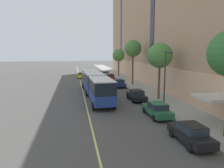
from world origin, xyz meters
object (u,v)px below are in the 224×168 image
Objects in this scene: city_bus at (95,83)px; parked_car_green_1 at (157,110)px; taxi_cab at (81,75)px; parked_car_black_4 at (137,95)px; parked_car_navy_6 at (119,83)px; street_lamp at (166,74)px; street_tree_far_uptown at (133,49)px; street_tree_far_downtown at (119,55)px; parked_car_black_3 at (191,134)px; parked_car_white_5 at (106,74)px; parked_car_red_0 at (110,77)px; street_tree_mid_block at (160,56)px.

city_bus is 13.15m from parked_car_green_1.
parked_car_black_4 is at bearing -76.33° from taxi_cab.
street_lamp reaches higher than parked_car_navy_6.
street_tree_far_uptown reaches higher than street_tree_far_downtown.
parked_car_navy_6 is at bearing 89.84° from parked_car_black_3.
parked_car_green_1 is 0.65× the size of street_tree_far_downtown.
street_tree_far_downtown is at bearing -35.22° from parked_car_white_5.
taxi_cab is 34.60m from street_lamp.
parked_car_navy_6 is 0.68× the size of street_lamp.
taxi_cab is (-6.76, 15.72, -0.00)m from parked_car_navy_6.
parked_car_red_0 is at bearing -34.76° from taxi_cab.
parked_car_black_3 is (5.43, -18.83, -1.27)m from city_bus.
parked_car_green_1 and taxi_cab have the same top height.
parked_car_green_1 is 10.08m from street_tree_mid_block.
taxi_cab is at bearing -157.50° from parked_car_white_5.
parked_car_white_5 is 6.42m from street_tree_far_downtown.
city_bus is 2.81× the size of street_lamp.
street_tree_far_downtown is (3.29, 28.28, 5.04)m from parked_car_black_4.
parked_car_red_0 is 10.98m from parked_car_navy_6.
parked_car_black_4 is at bearing -96.63° from street_tree_far_downtown.
street_tree_mid_block is 14.21m from street_tree_far_uptown.
parked_car_black_3 and parked_car_white_5 have the same top height.
street_tree_far_uptown reaches higher than parked_car_black_4.
street_tree_far_downtown is (3.25, -2.29, 5.03)m from parked_car_white_5.
parked_car_navy_6 is (0.02, 19.86, -0.00)m from parked_car_green_1.
street_tree_far_downtown is at bearing 83.37° from parked_car_black_4.
street_tree_mid_block is (3.31, 7.76, 5.53)m from parked_car_green_1.
parked_car_black_3 is (-0.05, -6.95, -0.00)m from parked_car_green_1.
street_tree_far_downtown reaches higher than city_bus.
street_tree_far_uptown is (3.36, 28.88, 6.66)m from parked_car_black_3.
street_lamp is at bearing -52.87° from city_bus.
street_lamp reaches higher than parked_car_green_1.
parked_car_red_0 is 1.01× the size of parked_car_black_4.
parked_car_black_4 is at bearing -103.11° from street_tree_far_uptown.
city_bus is at bearing -101.81° from parked_car_white_5.
street_tree_far_downtown is 33.93m from street_lamp.
street_lamp is at bearing -87.21° from parked_car_white_5.
parked_car_green_1 and parked_car_black_4 have the same top height.
street_lamp is at bearing -105.06° from street_tree_mid_block.
parked_car_black_4 is 28.91m from street_tree_far_downtown.
taxi_cab is (-6.68, 42.52, -0.00)m from parked_car_black_3.
parked_car_navy_6 is at bearing -66.74° from taxi_cab.
street_tree_mid_block is at bearing -90.00° from street_tree_far_uptown.
parked_car_red_0 is at bearing 89.80° from parked_car_black_4.
parked_car_black_4 and parked_car_navy_6 have the same top height.
parked_car_navy_6 is at bearing -147.80° from street_tree_far_uptown.
parked_car_white_5 is 1.01× the size of parked_car_navy_6.
parked_car_red_0 is at bearing 73.58° from city_bus.
city_bus reaches higher than parked_car_red_0.
city_bus is 19.64m from parked_car_black_3.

